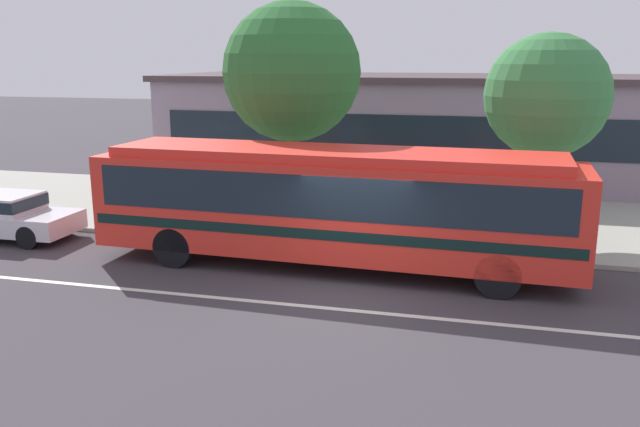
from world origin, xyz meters
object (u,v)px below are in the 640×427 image
at_px(transit_bus, 333,199).
at_px(street_tree_near_stop, 292,73).
at_px(pedestrian_waiting_near_sign, 252,197).
at_px(street_tree_mid_block, 547,96).
at_px(bus_stop_sign, 499,193).

height_order(transit_bus, street_tree_near_stop, street_tree_near_stop).
bearing_deg(transit_bus, pedestrian_waiting_near_sign, 141.89).
xyz_separation_m(transit_bus, street_tree_mid_block, (5.02, 3.59, 2.34)).
bearing_deg(street_tree_near_stop, pedestrian_waiting_near_sign, -126.52).
bearing_deg(bus_stop_sign, pedestrian_waiting_near_sign, 178.36).
xyz_separation_m(street_tree_near_stop, street_tree_mid_block, (7.10, 0.08, -0.58)).
xyz_separation_m(pedestrian_waiting_near_sign, street_tree_near_stop, (0.88, 1.19, 3.49)).
bearing_deg(pedestrian_waiting_near_sign, street_tree_near_stop, 53.48).
bearing_deg(pedestrian_waiting_near_sign, bus_stop_sign, -1.64).
xyz_separation_m(bus_stop_sign, street_tree_mid_block, (1.12, 1.47, 2.41)).
distance_m(street_tree_near_stop, street_tree_mid_block, 7.12).
relative_size(pedestrian_waiting_near_sign, street_tree_near_stop, 0.26).
bearing_deg(bus_stop_sign, street_tree_near_stop, 166.92).
distance_m(pedestrian_waiting_near_sign, street_tree_near_stop, 3.79).
xyz_separation_m(bus_stop_sign, street_tree_near_stop, (-5.98, 1.39, 2.99)).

